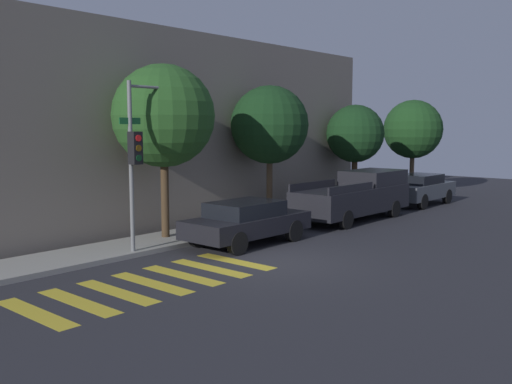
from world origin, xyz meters
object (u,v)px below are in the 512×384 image
Objects in this scene: traffic_light_pole at (145,138)px; tree_behind_truck at (413,129)px; sedan_near_corner at (247,221)px; tree_near_corner at (163,116)px; pickup_truck at (356,195)px; tree_midblock at (270,125)px; sedan_middle at (419,188)px; tree_far_end at (355,134)px.

tree_behind_truck reaches higher than traffic_light_pole.
tree_near_corner is at bearing 119.47° from sedan_near_corner.
tree_near_corner is at bearing 163.29° from pickup_truck.
pickup_truck is 10.12m from tree_behind_truck.
traffic_light_pole reaches higher than sedan_near_corner.
tree_near_corner reaches higher than tree_midblock.
pickup_truck is at bearing 0.00° from sedan_near_corner.
sedan_middle is (12.01, 0.00, 0.04)m from sedan_near_corner.
tree_behind_truck is at bearing 0.00° from tree_near_corner.
tree_far_end is (-1.98, 2.31, 2.53)m from sedan_middle.
tree_behind_truck is (15.92, 2.31, 2.76)m from sedan_near_corner.
traffic_light_pole is at bearing 156.15° from sedan_near_corner.
tree_midblock is at bearing 180.00° from tree_behind_truck.
traffic_light_pole is at bearing -175.35° from tree_far_end.
sedan_middle is (5.61, 0.00, -0.18)m from pickup_truck.
tree_far_end is at bearing 0.00° from tree_near_corner.
tree_midblock reaches higher than sedan_middle.
tree_near_corner is 1.20× the size of tree_far_end.
tree_midblock is 6.17m from tree_far_end.
pickup_truck is 1.11× the size of tree_midblock.
sedan_near_corner is at bearing 180.00° from sedan_middle.
tree_midblock is at bearing 164.13° from sedan_middle.
traffic_light_pole is 9.64m from pickup_truck.
tree_midblock reaches higher than sedan_near_corner.
tree_midblock is (3.86, 2.31, 2.97)m from sedan_near_corner.
tree_midblock is at bearing 180.00° from tree_far_end.
pickup_truck is at bearing -16.71° from tree_near_corner.
tree_behind_truck is (9.52, 2.31, 2.54)m from pickup_truck.
tree_near_corner is at bearing 180.00° from tree_midblock.
tree_midblock is at bearing 137.63° from pickup_truck.
tree_midblock is (-2.54, 2.31, 2.74)m from pickup_truck.
tree_near_corner is (-7.71, 2.31, 3.00)m from pickup_truck.
sedan_near_corner is 16.33m from tree_behind_truck.
tree_behind_truck is at bearing 30.57° from sedan_middle.
sedan_near_corner is 5.39m from tree_midblock.
sedan_near_corner is at bearing -60.53° from tree_near_corner.
tree_behind_truck is (12.06, 0.00, -0.20)m from tree_midblock.
tree_far_end is (6.16, 0.00, -0.40)m from tree_midblock.
sedan_near_corner is at bearing -171.73° from tree_behind_truck.
tree_midblock is at bearing 8.85° from traffic_light_pole.
tree_behind_truck is (5.90, 0.00, 0.19)m from tree_far_end.
pickup_truck is at bearing -7.79° from traffic_light_pole.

